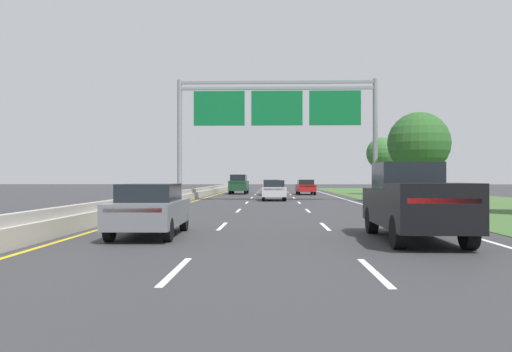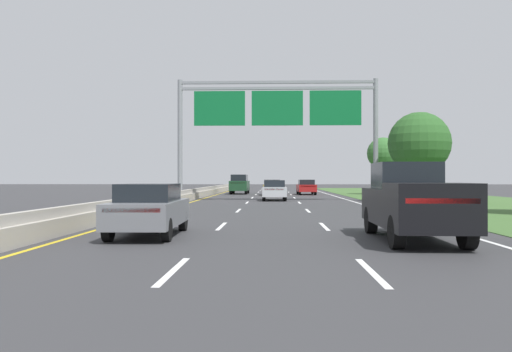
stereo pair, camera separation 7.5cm
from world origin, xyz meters
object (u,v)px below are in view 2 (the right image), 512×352
car_grey_left_lane_sedan (149,209)px  car_red_right_lane_sedan (306,187)px  car_silver_centre_lane_sedan (274,190)px  roadside_tree_distant (383,154)px  pickup_truck_black (412,202)px  car_gold_centre_lane_sedan (272,187)px  overhead_sign_gantry (277,114)px  car_darkgreen_left_lane_suv (240,184)px  roadside_tree_far (419,143)px

car_grey_left_lane_sedan → car_red_right_lane_sedan: bearing=-11.8°
car_silver_centre_lane_sedan → roadside_tree_distant: roadside_tree_distant is taller
pickup_truck_black → car_gold_centre_lane_sedan: 38.03m
car_gold_centre_lane_sedan → car_silver_centre_lane_sedan: bearing=179.5°
overhead_sign_gantry → car_darkgreen_left_lane_suv: bearing=102.8°
car_grey_left_lane_sedan → roadside_tree_distant: (15.17, 39.01, 3.48)m
overhead_sign_gantry → roadside_tree_far: bearing=-10.3°
pickup_truck_black → car_grey_left_lane_sedan: bearing=84.6°
overhead_sign_gantry → roadside_tree_distant: overhead_sign_gantry is taller
car_darkgreen_left_lane_suv → car_grey_left_lane_sedan: bearing=-179.0°
overhead_sign_gantry → car_gold_centre_lane_sedan: 14.75m
overhead_sign_gantry → car_gold_centre_lane_sedan: overhead_sign_gantry is taller
roadside_tree_distant → car_darkgreen_left_lane_suv: bearing=172.6°
overhead_sign_gantry → pickup_truck_black: (3.63, -24.22, -5.46)m
car_darkgreen_left_lane_suv → roadside_tree_distant: (15.14, -1.97, 3.20)m
car_gold_centre_lane_sedan → car_red_right_lane_sedan: bearing=-61.2°
pickup_truck_black → car_gold_centre_lane_sedan: pickup_truck_black is taller
car_silver_centre_lane_sedan → roadside_tree_distant: bearing=-39.2°
overhead_sign_gantry → pickup_truck_black: overhead_sign_gantry is taller
overhead_sign_gantry → car_grey_left_lane_sedan: overhead_sign_gantry is taller
car_red_right_lane_sedan → car_darkgreen_left_lane_suv: (-7.15, 1.88, 0.28)m
overhead_sign_gantry → car_red_right_lane_sedan: size_ratio=3.39×
car_darkgreen_left_lane_suv → overhead_sign_gantry: bearing=-166.2°
roadside_tree_distant → pickup_truck_black: bearing=-100.7°
car_red_right_lane_sedan → car_darkgreen_left_lane_suv: bearing=73.9°
car_silver_centre_lane_sedan → car_darkgreen_left_lane_suv: (-3.77, 16.12, 0.28)m
car_red_right_lane_sedan → roadside_tree_far: (6.89, -17.53, 3.40)m
overhead_sign_gantry → roadside_tree_distant: size_ratio=2.52×
pickup_truck_black → car_silver_centre_lane_sedan: bearing=9.4°
car_grey_left_lane_sedan → roadside_tree_far: 25.97m
roadside_tree_far → pickup_truck_black: bearing=-106.0°
car_grey_left_lane_sedan → overhead_sign_gantry: bearing=-11.2°
roadside_tree_far → car_silver_centre_lane_sedan: bearing=162.2°
pickup_truck_black → car_silver_centre_lane_sedan: pickup_truck_black is taller
overhead_sign_gantry → roadside_tree_distant: 19.33m
car_silver_centre_lane_sedan → car_darkgreen_left_lane_suv: size_ratio=0.93×
car_grey_left_lane_sedan → roadside_tree_far: bearing=-34.6°
car_red_right_lane_sedan → roadside_tree_far: roadside_tree_far is taller
pickup_truck_black → roadside_tree_distant: bearing=-9.8°
car_red_right_lane_sedan → roadside_tree_distant: bearing=-92.0°
car_silver_centre_lane_sedan → overhead_sign_gantry: bearing=-172.0°
overhead_sign_gantry → car_silver_centre_lane_sedan: (-0.22, 1.47, -5.72)m
pickup_truck_black → car_darkgreen_left_lane_suv: pickup_truck_black is taller
car_silver_centre_lane_sedan → car_darkgreen_left_lane_suv: bearing=12.7°
car_gold_centre_lane_sedan → car_red_right_lane_sedan: size_ratio=1.00×
pickup_truck_black → car_red_right_lane_sedan: (-0.47, 39.93, -0.26)m
car_silver_centre_lane_sedan → roadside_tree_far: bearing=-108.3°
car_silver_centre_lane_sedan → car_grey_left_lane_sedan: size_ratio=0.99×
pickup_truck_black → car_red_right_lane_sedan: pickup_truck_black is taller
car_darkgreen_left_lane_suv → pickup_truck_black: bearing=-168.6°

